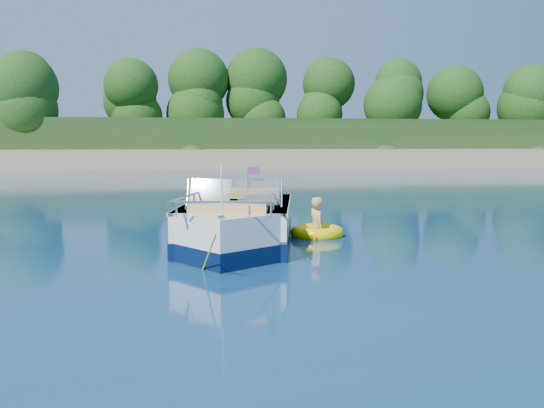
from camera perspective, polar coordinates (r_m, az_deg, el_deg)
The scene contains 6 objects.
ground at distance 11.65m, azimuth -4.00°, elevation -4.65°, with size 160.00×160.00×0.00m, color #0A1F4C.
shoreline at distance 75.21m, azimuth -7.65°, elevation 4.97°, with size 170.00×59.00×6.00m.
treeline at distance 52.56m, azimuth -7.39°, elevation 9.59°, with size 150.00×7.12×8.19m.
motorboat at distance 12.28m, azimuth -3.36°, elevation -2.27°, with size 2.85×5.94×2.00m.
tow_tube at distance 13.70m, azimuth 4.26°, elevation -2.71°, with size 1.47×1.47×0.32m.
boy at distance 13.74m, azimuth 4.13°, elevation -3.03°, with size 0.52×0.34×1.44m, color tan.
Camera 1 is at (-0.84, -11.42, 2.13)m, focal length 40.00 mm.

